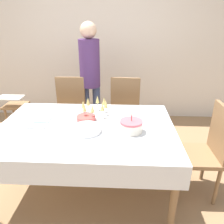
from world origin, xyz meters
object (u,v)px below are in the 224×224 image
person_standing (90,72)px  high_chair (16,110)px  dining_chair_right_end (206,148)px  champagne_tray (95,109)px  dining_chair_far_right (124,111)px  birthday_cake (131,126)px  plate_stack_dessert (86,118)px  plate_stack_main (87,129)px  dining_chair_far_left (70,110)px

person_standing → high_chair: person_standing is taller
dining_chair_right_end → champagne_tray: dining_chair_right_end is taller
dining_chair_far_right → high_chair: size_ratio=1.35×
birthday_cake → plate_stack_dessert: (-0.45, 0.21, -0.03)m
dining_chair_right_end → champagne_tray: bearing=167.4°
dining_chair_far_right → champagne_tray: 0.78m
birthday_cake → plate_stack_main: 0.41m
plate_stack_main → plate_stack_dessert: same height
dining_chair_far_left → plate_stack_main: 1.11m
dining_chair_far_right → birthday_cake: dining_chair_far_right is taller
dining_chair_right_end → birthday_cake: bearing=-173.7°
dining_chair_far_right → dining_chair_right_end: size_ratio=1.00×
dining_chair_right_end → high_chair: 2.51m
dining_chair_far_left → champagne_tray: size_ratio=2.60×
champagne_tray → person_standing: (-0.17, 0.87, 0.19)m
person_standing → dining_chair_right_end: bearing=-41.3°
birthday_cake → person_standing: person_standing is taller
dining_chair_far_left → high_chair: size_ratio=1.35×
plate_stack_dessert → high_chair: size_ratio=0.27×
dining_chair_far_right → dining_chair_right_end: same height
dining_chair_right_end → dining_chair_far_left: bearing=149.6°
champagne_tray → plate_stack_dessert: champagne_tray is taller
plate_stack_dessert → person_standing: 1.02m
high_chair → dining_chair_far_right: bearing=-1.3°
dining_chair_right_end → plate_stack_main: dining_chair_right_end is taller
birthday_cake → champagne_tray: (-0.37, 0.33, 0.03)m
birthday_cake → plate_stack_main: bearing=-176.7°
dining_chair_far_right → person_standing: size_ratio=0.58×
dining_chair_far_right → plate_stack_main: size_ratio=3.64×
plate_stack_dessert → person_standing: (-0.09, 0.98, 0.24)m
dining_chair_right_end → champagne_tray: (-1.10, 0.25, 0.29)m
dining_chair_far_right → champagne_tray: dining_chair_far_right is taller
plate_stack_main → person_standing: 1.25m
plate_stack_dessert → dining_chair_far_right: bearing=62.8°
plate_stack_dessert → person_standing: person_standing is taller
dining_chair_far_left → dining_chair_right_end: 1.78m
dining_chair_far_right → plate_stack_dessert: 0.90m
dining_chair_far_right → plate_stack_main: (-0.35, -1.01, 0.23)m
dining_chair_far_right → plate_stack_dessert: dining_chair_far_right is taller
dining_chair_far_right → plate_stack_dessert: size_ratio=5.00×
champagne_tray → plate_stack_main: (-0.04, -0.35, -0.06)m
birthday_cake → plate_stack_main: size_ratio=0.79×
champagne_tray → plate_stack_dessert: (-0.08, -0.11, -0.06)m
dining_chair_far_right → birthday_cake: 1.02m
dining_chair_far_left → person_standing: 0.58m
dining_chair_far_left → birthday_cake: dining_chair_far_left is taller
dining_chair_far_right → person_standing: person_standing is taller
birthday_cake → high_chair: 1.92m
dining_chair_far_left → plate_stack_dessert: 0.88m
dining_chair_right_end → plate_stack_dessert: size_ratio=5.00×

